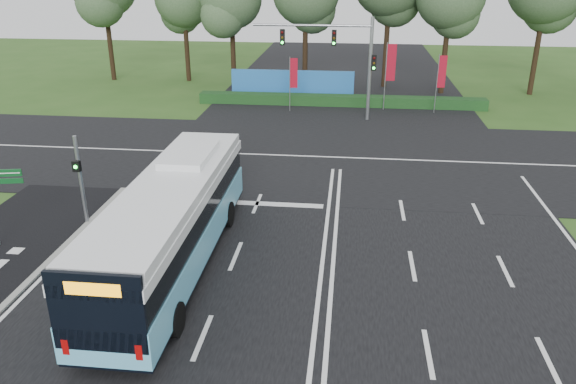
# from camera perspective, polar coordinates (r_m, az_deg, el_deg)

# --- Properties ---
(ground) EXTENTS (120.00, 120.00, 0.00)m
(ground) POSITION_cam_1_polar(r_m,az_deg,el_deg) (21.16, 3.53, -7.09)
(ground) COLOR #2C511B
(ground) RESTS_ON ground
(road_main) EXTENTS (20.00, 120.00, 0.04)m
(road_main) POSITION_cam_1_polar(r_m,az_deg,el_deg) (21.15, 3.53, -7.04)
(road_main) COLOR black
(road_main) RESTS_ON ground
(road_cross) EXTENTS (120.00, 14.00, 0.05)m
(road_cross) POSITION_cam_1_polar(r_m,az_deg,el_deg) (32.14, 4.72, 3.51)
(road_cross) COLOR black
(road_cross) RESTS_ON ground
(kerb_strip) EXTENTS (0.25, 18.00, 0.12)m
(kerb_strip) POSITION_cam_1_polar(r_m,az_deg,el_deg) (21.52, -25.28, -8.72)
(kerb_strip) COLOR gray
(kerb_strip) RESTS_ON ground
(city_bus) EXTENTS (2.75, 12.54, 3.60)m
(city_bus) POSITION_cam_1_polar(r_m,az_deg,el_deg) (20.40, -11.66, -3.01)
(city_bus) COLOR #61BCE2
(city_bus) RESTS_ON ground
(pedestrian_signal) EXTENTS (0.32, 0.44, 3.90)m
(pedestrian_signal) POSITION_cam_1_polar(r_m,az_deg,el_deg) (24.71, -20.38, 1.40)
(pedestrian_signal) COLOR gray
(pedestrian_signal) RESTS_ON ground
(banner_flag_left) EXTENTS (0.59, 0.11, 4.01)m
(banner_flag_left) POSITION_cam_1_polar(r_m,az_deg,el_deg) (41.66, 0.49, 11.70)
(banner_flag_left) COLOR gray
(banner_flag_left) RESTS_ON ground
(banner_flag_mid) EXTENTS (0.73, 0.11, 4.96)m
(banner_flag_mid) POSITION_cam_1_polar(r_m,az_deg,el_deg) (42.67, 10.27, 12.40)
(banner_flag_mid) COLOR gray
(banner_flag_mid) RESTS_ON ground
(banner_flag_right) EXTENTS (0.63, 0.16, 4.29)m
(banner_flag_right) POSITION_cam_1_polar(r_m,az_deg,el_deg) (42.56, 15.26, 11.39)
(banner_flag_right) COLOR gray
(banner_flag_right) RESTS_ON ground
(traffic_light_gantry) EXTENTS (8.41, 0.28, 7.00)m
(traffic_light_gantry) POSITION_cam_1_polar(r_m,az_deg,el_deg) (39.33, 5.72, 13.94)
(traffic_light_gantry) COLOR gray
(traffic_light_gantry) RESTS_ON ground
(hedge) EXTENTS (22.00, 1.20, 0.80)m
(hedge) POSITION_cam_1_polar(r_m,az_deg,el_deg) (44.06, 5.34, 9.22)
(hedge) COLOR #153A18
(hedge) RESTS_ON ground
(blue_hoarding) EXTENTS (10.00, 0.30, 2.20)m
(blue_hoarding) POSITION_cam_1_polar(r_m,az_deg,el_deg) (46.59, 0.44, 10.92)
(blue_hoarding) COLOR #2165B4
(blue_hoarding) RESTS_ON ground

